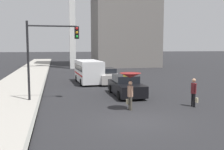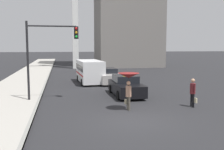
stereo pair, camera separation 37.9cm
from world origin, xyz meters
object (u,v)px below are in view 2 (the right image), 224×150
Objects in this scene: pedestrian_man at (193,91)px; ambulance_van at (90,71)px; pedestrian_with_umbrella at (129,79)px; taxi at (126,86)px; sedan_red at (108,76)px; traffic_light at (49,46)px.

ambulance_van is at bearing -160.31° from pedestrian_man.
pedestrian_with_umbrella reaches higher than pedestrian_man.
pedestrian_man is at bearing 110.15° from ambulance_van.
pedestrian_man is at bearing 125.15° from taxi.
pedestrian_with_umbrella is (0.92, -11.15, 0.52)m from ambulance_van.
sedan_red is 11.17m from pedestrian_man.
pedestrian_man is (4.80, -11.14, -0.25)m from ambulance_van.
traffic_light is (-4.35, 3.40, 1.84)m from pedestrian_with_umbrella.
taxi is 2.12× the size of pedestrian_with_umbrella.
pedestrian_man is (3.88, 0.01, -0.76)m from pedestrian_with_umbrella.
sedan_red is at bearing -167.43° from pedestrian_man.
sedan_red is 2.85× the size of pedestrian_man.
ambulance_van is 1.03× the size of traffic_light.
traffic_light is at bearing 8.83° from taxi.
pedestrian_with_umbrella is 1.24× the size of pedestrian_man.
ambulance_van is 2.55× the size of pedestrian_with_umbrella.
ambulance_van is 11.20m from pedestrian_with_umbrella.
traffic_light reaches higher than pedestrian_man.
pedestrian_with_umbrella is at bearing -38.01° from traffic_light.
pedestrian_with_umbrella reaches higher than taxi.
pedestrian_with_umbrella is (-0.77, -10.73, 1.05)m from sedan_red.
ambulance_van is at bearing 66.12° from traffic_light.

